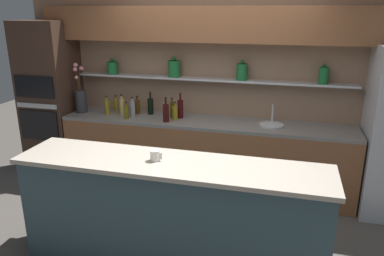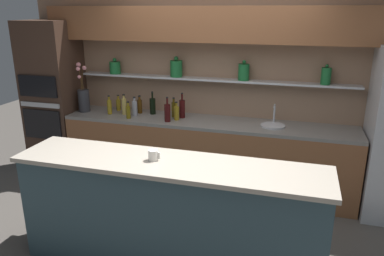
# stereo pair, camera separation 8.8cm
# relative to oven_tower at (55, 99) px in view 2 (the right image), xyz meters

# --- Properties ---
(ground_plane) EXTENTS (12.00, 12.00, 0.00)m
(ground_plane) POSITION_rel_oven_tower_xyz_m (2.26, -1.24, -1.06)
(ground_plane) COLOR #4C4742
(back_wall_unit) EXTENTS (5.20, 0.44, 2.60)m
(back_wall_unit) POSITION_rel_oven_tower_xyz_m (2.26, 0.29, 0.49)
(back_wall_unit) COLOR #937056
(back_wall_unit) RESTS_ON ground_plane
(back_counter_unit) EXTENTS (3.68, 0.62, 0.92)m
(back_counter_unit) POSITION_rel_oven_tower_xyz_m (2.20, 0.00, -0.60)
(back_counter_unit) COLOR brown
(back_counter_unit) RESTS_ON ground_plane
(island_counter) EXTENTS (2.73, 0.61, 1.02)m
(island_counter) POSITION_rel_oven_tower_xyz_m (2.26, -1.60, -0.55)
(island_counter) COLOR #334C56
(island_counter) RESTS_ON ground_plane
(oven_tower) EXTENTS (0.67, 0.64, 2.12)m
(oven_tower) POSITION_rel_oven_tower_xyz_m (0.00, 0.00, 0.00)
(oven_tower) COLOR #3D281E
(oven_tower) RESTS_ON ground_plane
(flower_vase) EXTENTS (0.15, 0.17, 0.67)m
(flower_vase) POSITION_rel_oven_tower_xyz_m (0.48, -0.02, 0.05)
(flower_vase) COLOR #2D2D33
(flower_vase) RESTS_ON back_counter_unit
(sink_fixture) EXTENTS (0.29, 0.29, 0.25)m
(sink_fixture) POSITION_rel_oven_tower_xyz_m (3.02, 0.01, -0.12)
(sink_fixture) COLOR #B7B7BC
(sink_fixture) RESTS_ON back_counter_unit
(bottle_oil_0) EXTENTS (0.06, 0.06, 0.22)m
(bottle_oil_0) POSITION_rel_oven_tower_xyz_m (0.90, 0.16, -0.06)
(bottle_oil_0) COLOR olive
(bottle_oil_0) RESTS_ON back_counter_unit
(bottle_spirit_1) EXTENTS (0.07, 0.07, 0.25)m
(bottle_spirit_1) POSITION_rel_oven_tower_xyz_m (1.23, -0.03, -0.04)
(bottle_spirit_1) COLOR gray
(bottle_spirit_1) RESTS_ON back_counter_unit
(bottle_spirit_2) EXTENTS (0.06, 0.06, 0.24)m
(bottle_spirit_2) POSITION_rel_oven_tower_xyz_m (1.24, 0.11, -0.04)
(bottle_spirit_2) COLOR #4C2D0C
(bottle_spirit_2) RESTS_ON back_counter_unit
(bottle_oil_3) EXTENTS (0.05, 0.05, 0.26)m
(bottle_oil_3) POSITION_rel_oven_tower_xyz_m (1.75, 0.05, -0.03)
(bottle_oil_3) COLOR #47380A
(bottle_oil_3) RESTS_ON back_counter_unit
(bottle_oil_4) EXTENTS (0.06, 0.06, 0.22)m
(bottle_oil_4) POSITION_rel_oven_tower_xyz_m (1.21, -0.17, -0.05)
(bottle_oil_4) COLOR brown
(bottle_oil_4) RESTS_ON back_counter_unit
(bottle_wine_5) EXTENTS (0.08, 0.08, 0.30)m
(bottle_wine_5) POSITION_rel_oven_tower_xyz_m (1.43, 0.12, -0.03)
(bottle_wine_5) COLOR black
(bottle_wine_5) RESTS_ON back_counter_unit
(bottle_oil_6) EXTENTS (0.07, 0.07, 0.24)m
(bottle_oil_6) POSITION_rel_oven_tower_xyz_m (1.82, -0.06, -0.05)
(bottle_oil_6) COLOR olive
(bottle_oil_6) RESTS_ON back_counter_unit
(bottle_wine_7) EXTENTS (0.08, 0.08, 0.31)m
(bottle_wine_7) POSITION_rel_oven_tower_xyz_m (1.74, -0.16, -0.02)
(bottle_wine_7) COLOR #380C0C
(bottle_wine_7) RESTS_ON back_counter_unit
(bottle_oil_8) EXTENTS (0.06, 0.06, 0.25)m
(bottle_oil_8) POSITION_rel_oven_tower_xyz_m (0.87, -0.04, -0.04)
(bottle_oil_8) COLOR olive
(bottle_oil_8) RESTS_ON back_counter_unit
(bottle_wine_9) EXTENTS (0.07, 0.07, 0.33)m
(bottle_wine_9) POSITION_rel_oven_tower_xyz_m (1.86, 0.05, -0.02)
(bottle_wine_9) COLOR #380C0C
(bottle_wine_9) RESTS_ON back_counter_unit
(bottle_spirit_10) EXTENTS (0.07, 0.07, 0.27)m
(bottle_spirit_10) POSITION_rel_oven_tower_xyz_m (1.07, -0.00, -0.03)
(bottle_spirit_10) COLOR tan
(bottle_spirit_10) RESTS_ON back_counter_unit
(coffee_mug) EXTENTS (0.11, 0.09, 0.10)m
(coffee_mug) POSITION_rel_oven_tower_xyz_m (2.13, -1.60, 0.01)
(coffee_mug) COLOR silver
(coffee_mug) RESTS_ON island_counter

